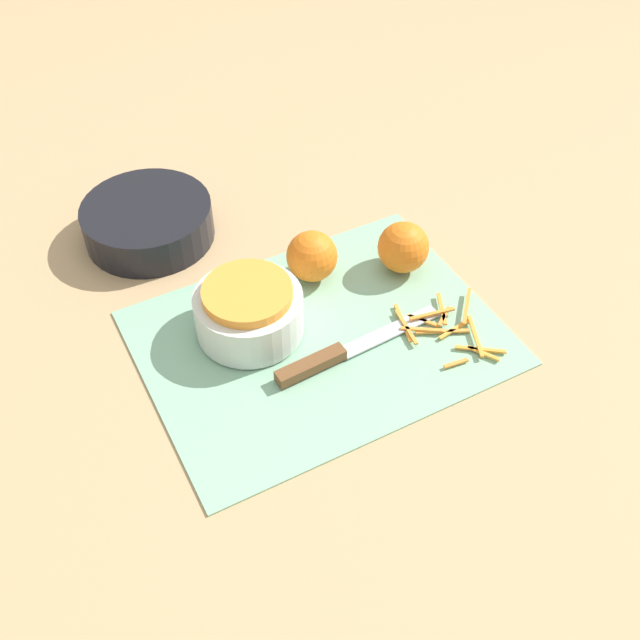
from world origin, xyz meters
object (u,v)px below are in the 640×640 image
(bowl_speckled, at_px, (249,310))
(knife, at_px, (331,357))
(bowl_dark, at_px, (148,222))
(orange_right, at_px, (403,247))
(orange_left, at_px, (312,256))

(bowl_speckled, distance_m, knife, 0.13)
(knife, bearing_deg, bowl_dark, 105.49)
(bowl_speckled, relative_size, orange_right, 1.94)
(orange_left, bearing_deg, knife, -109.06)
(bowl_speckled, xyz_separation_m, orange_left, (0.12, 0.06, 0.00))
(bowl_speckled, height_order, knife, bowl_speckled)
(bowl_speckled, distance_m, orange_left, 0.13)
(knife, height_order, orange_left, orange_left)
(bowl_dark, height_order, orange_right, orange_right)
(bowl_speckled, xyz_separation_m, orange_right, (0.25, 0.01, 0.00))
(bowl_speckled, height_order, bowl_dark, bowl_speckled)
(orange_right, bearing_deg, orange_left, 160.23)
(orange_left, xyz_separation_m, orange_right, (0.12, -0.04, 0.00))
(knife, bearing_deg, orange_right, 28.35)
(orange_right, bearing_deg, knife, -148.21)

